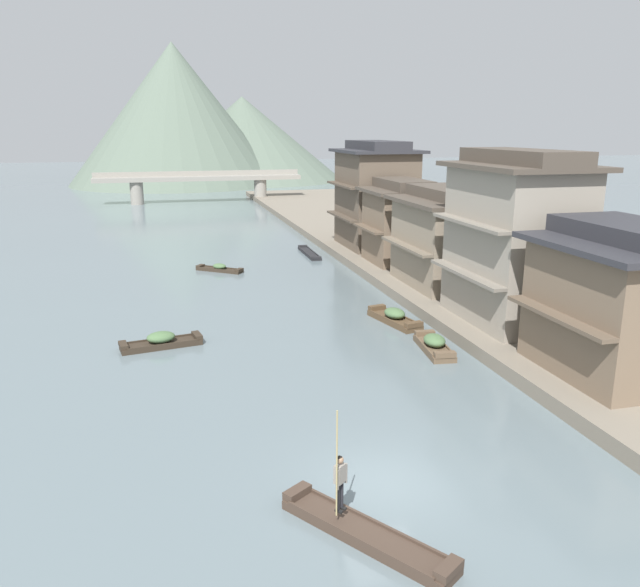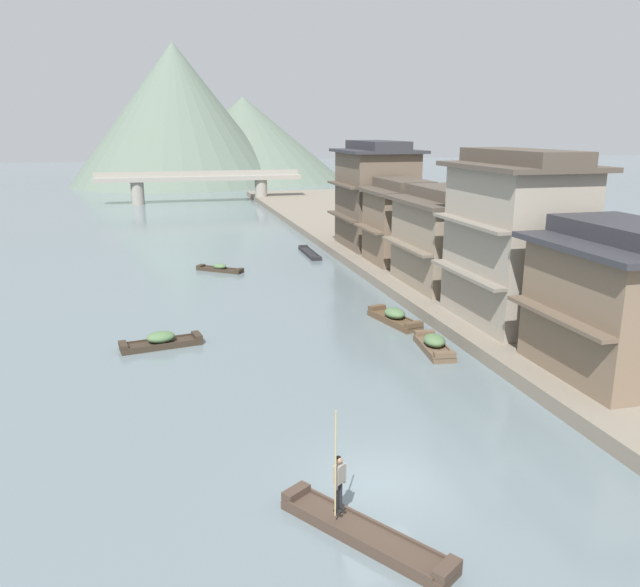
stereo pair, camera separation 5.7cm
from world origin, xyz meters
name	(u,v)px [view 1 (the left image)]	position (x,y,z in m)	size (l,w,h in m)	color
ground_plane	(384,482)	(0.00, 0.00, 0.00)	(400.00, 400.00, 0.00)	slate
riverbank_right	(451,256)	(16.79, 30.00, 0.32)	(18.00, 110.00, 0.64)	slate
boat_foreground_poled	(366,534)	(-1.41, -2.44, 0.16)	(3.70, 4.82, 0.49)	#423328
boatman_person	(340,477)	(-1.92, -1.73, 1.49)	(0.43, 0.47, 3.04)	black
boat_moored_nearest	(434,345)	(6.35, 10.34, 0.32)	(1.51, 3.59, 0.82)	brown
boat_moored_second	(309,253)	(6.14, 35.02, 0.11)	(0.92, 5.61, 0.34)	#232326
boat_moored_third	(394,317)	(6.14, 15.06, 0.31)	(1.94, 4.11, 0.83)	brown
boat_moored_far	(220,269)	(-1.88, 30.44, 0.21)	(3.42, 2.94, 0.59)	#33281E
boat_midriver_drifting	(161,341)	(-6.35, 14.23, 0.29)	(4.04, 1.75, 0.78)	#33281E
house_waterfront_nearest	(629,301)	(12.06, 4.55, 3.64)	(7.04, 7.05, 6.14)	#75604C
house_waterfront_second	(515,239)	(11.41, 12.22, 4.94)	(5.76, 7.81, 8.74)	gray
house_waterfront_tall	(451,238)	(11.88, 20.23, 3.64)	(6.68, 7.82, 6.14)	gray
house_waterfront_narrow	(402,222)	(11.41, 27.54, 3.65)	(5.75, 5.86, 6.14)	#75604C
house_waterfront_far	(375,195)	(11.71, 34.29, 4.94)	(6.35, 7.84, 8.74)	brown
stone_bridge	(200,182)	(0.00, 76.38, 2.94)	(29.11, 2.40, 4.43)	gray
hill_far_west	(175,114)	(-1.69, 110.33, 12.92)	(40.24, 40.24, 25.84)	#5B6B5B
hill_far_centre	(243,139)	(11.88, 116.42, 8.30)	(40.68, 40.68, 16.59)	#5B6B5B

